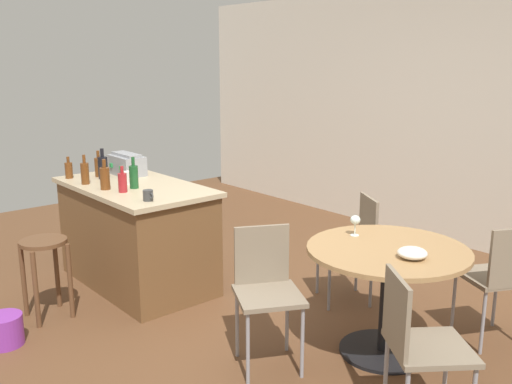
{
  "coord_description": "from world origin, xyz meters",
  "views": [
    {
      "loc": [
        3.02,
        -2.42,
        1.91
      ],
      "look_at": [
        -0.08,
        0.25,
        0.95
      ],
      "focal_mm": 39.37,
      "sensor_mm": 36.0,
      "label": 1
    }
  ],
  "objects_px": {
    "bottle_4": "(105,178)",
    "bottle_6": "(103,167)",
    "folding_chair_left": "(353,240)",
    "wine_glass": "(355,221)",
    "cup_0": "(128,178)",
    "kitchen_island": "(137,234)",
    "bottle_3": "(99,167)",
    "dining_table": "(387,273)",
    "bottle_5": "(69,170)",
    "folding_chair_right": "(266,285)",
    "bottle_2": "(134,176)",
    "toolbox": "(127,164)",
    "bottle_1": "(123,182)",
    "cup_1": "(148,195)",
    "bottle_0": "(85,173)",
    "serving_bowl": "(412,253)",
    "folding_chair_near": "(417,340)",
    "wooden_stool": "(45,260)",
    "plastic_bucket": "(4,330)",
    "folding_chair_far": "(500,274)"
  },
  "relations": [
    {
      "from": "cup_1",
      "to": "serving_bowl",
      "type": "distance_m",
      "value": 1.96
    },
    {
      "from": "bottle_1",
      "to": "bottle_2",
      "type": "bearing_deg",
      "value": 116.22
    },
    {
      "from": "bottle_0",
      "to": "bottle_3",
      "type": "bearing_deg",
      "value": 133.8
    },
    {
      "from": "folding_chair_near",
      "to": "bottle_1",
      "type": "xyz_separation_m",
      "value": [
        -2.54,
        -0.31,
        0.46
      ]
    },
    {
      "from": "wine_glass",
      "to": "plastic_bucket",
      "type": "bearing_deg",
      "value": -127.17
    },
    {
      "from": "bottle_2",
      "to": "bottle_4",
      "type": "xyz_separation_m",
      "value": [
        -0.11,
        -0.2,
        -0.0
      ]
    },
    {
      "from": "bottle_0",
      "to": "bottle_6",
      "type": "xyz_separation_m",
      "value": [
        -0.11,
        0.22,
        0.01
      ]
    },
    {
      "from": "folding_chair_right",
      "to": "serving_bowl",
      "type": "height_order",
      "value": "folding_chair_right"
    },
    {
      "from": "serving_bowl",
      "to": "kitchen_island",
      "type": "bearing_deg",
      "value": -166.26
    },
    {
      "from": "folding_chair_far",
      "to": "bottle_6",
      "type": "xyz_separation_m",
      "value": [
        -2.97,
        -1.4,
        0.48
      ]
    },
    {
      "from": "folding_chair_left",
      "to": "bottle_6",
      "type": "xyz_separation_m",
      "value": [
        -1.84,
        -1.23,
        0.48
      ]
    },
    {
      "from": "dining_table",
      "to": "bottle_6",
      "type": "distance_m",
      "value": 2.67
    },
    {
      "from": "kitchen_island",
      "to": "serving_bowl",
      "type": "xyz_separation_m",
      "value": [
        2.37,
        0.58,
        0.33
      ]
    },
    {
      "from": "serving_bowl",
      "to": "bottle_1",
      "type": "bearing_deg",
      "value": -160.13
    },
    {
      "from": "folding_chair_far",
      "to": "bottle_3",
      "type": "distance_m",
      "value": 3.41
    },
    {
      "from": "bottle_1",
      "to": "cup_1",
      "type": "distance_m",
      "value": 0.38
    },
    {
      "from": "folding_chair_right",
      "to": "bottle_3",
      "type": "xyz_separation_m",
      "value": [
        -2.22,
        -0.04,
        0.45
      ]
    },
    {
      "from": "bottle_0",
      "to": "serving_bowl",
      "type": "height_order",
      "value": "bottle_0"
    },
    {
      "from": "wooden_stool",
      "to": "toolbox",
      "type": "bearing_deg",
      "value": 119.01
    },
    {
      "from": "bottle_0",
      "to": "bottle_4",
      "type": "distance_m",
      "value": 0.3
    },
    {
      "from": "bottle_2",
      "to": "bottle_4",
      "type": "height_order",
      "value": "bottle_2"
    },
    {
      "from": "dining_table",
      "to": "toolbox",
      "type": "distance_m",
      "value": 2.64
    },
    {
      "from": "kitchen_island",
      "to": "bottle_3",
      "type": "distance_m",
      "value": 0.74
    },
    {
      "from": "toolbox",
      "to": "cup_0",
      "type": "relative_size",
      "value": 3.07
    },
    {
      "from": "wooden_stool",
      "to": "bottle_1",
      "type": "relative_size",
      "value": 2.91
    },
    {
      "from": "bottle_0",
      "to": "cup_0",
      "type": "distance_m",
      "value": 0.37
    },
    {
      "from": "bottle_4",
      "to": "bottle_6",
      "type": "distance_m",
      "value": 0.44
    },
    {
      "from": "folding_chair_near",
      "to": "folding_chair_far",
      "type": "bearing_deg",
      "value": 97.4
    },
    {
      "from": "folding_chair_far",
      "to": "bottle_5",
      "type": "xyz_separation_m",
      "value": [
        -3.19,
        -1.62,
        0.45
      ]
    },
    {
      "from": "bottle_1",
      "to": "cup_1",
      "type": "relative_size",
      "value": 1.87
    },
    {
      "from": "folding_chair_near",
      "to": "cup_1",
      "type": "distance_m",
      "value": 2.22
    },
    {
      "from": "cup_0",
      "to": "wine_glass",
      "type": "distance_m",
      "value": 2.02
    },
    {
      "from": "folding_chair_right",
      "to": "folding_chair_left",
      "type": "bearing_deg",
      "value": 102.67
    },
    {
      "from": "folding_chair_near",
      "to": "serving_bowl",
      "type": "relative_size",
      "value": 4.8
    },
    {
      "from": "folding_chair_left",
      "to": "wine_glass",
      "type": "distance_m",
      "value": 0.7
    },
    {
      "from": "cup_1",
      "to": "wooden_stool",
      "type": "bearing_deg",
      "value": -123.2
    },
    {
      "from": "folding_chair_left",
      "to": "bottle_1",
      "type": "bearing_deg",
      "value": -133.01
    },
    {
      "from": "kitchen_island",
      "to": "bottle_4",
      "type": "bearing_deg",
      "value": -86.97
    },
    {
      "from": "dining_table",
      "to": "bottle_0",
      "type": "distance_m",
      "value": 2.64
    },
    {
      "from": "cup_1",
      "to": "cup_0",
      "type": "bearing_deg",
      "value": 164.48
    },
    {
      "from": "bottle_5",
      "to": "bottle_6",
      "type": "relative_size",
      "value": 0.72
    },
    {
      "from": "wooden_stool",
      "to": "bottle_6",
      "type": "relative_size",
      "value": 2.27
    },
    {
      "from": "folding_chair_near",
      "to": "bottle_2",
      "type": "height_order",
      "value": "bottle_2"
    },
    {
      "from": "wine_glass",
      "to": "bottle_1",
      "type": "bearing_deg",
      "value": -151.9
    },
    {
      "from": "toolbox",
      "to": "bottle_4",
      "type": "bearing_deg",
      "value": -44.95
    },
    {
      "from": "wine_glass",
      "to": "bottle_4",
      "type": "bearing_deg",
      "value": -152.79
    },
    {
      "from": "wine_glass",
      "to": "serving_bowl",
      "type": "xyz_separation_m",
      "value": [
        0.52,
        -0.09,
        -0.07
      ]
    },
    {
      "from": "folding_chair_right",
      "to": "bottle_3",
      "type": "height_order",
      "value": "bottle_3"
    },
    {
      "from": "wooden_stool",
      "to": "folding_chair_far",
      "type": "distance_m",
      "value": 3.25
    },
    {
      "from": "folding_chair_right",
      "to": "bottle_2",
      "type": "xyz_separation_m",
      "value": [
        -1.59,
        -0.04,
        0.46
      ]
    }
  ]
}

